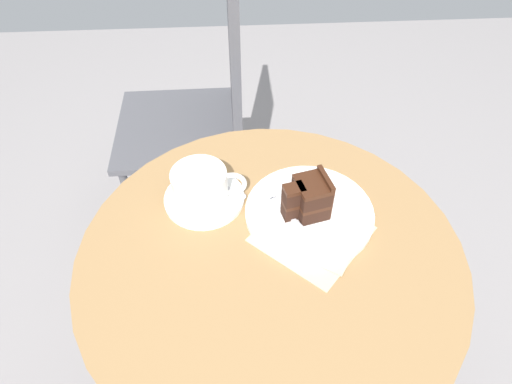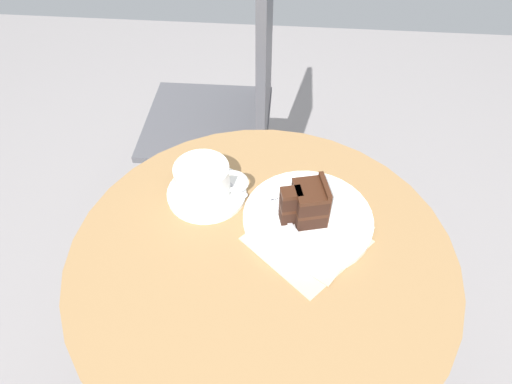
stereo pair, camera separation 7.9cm
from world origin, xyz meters
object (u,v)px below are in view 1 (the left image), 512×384
object	(u,v)px
coffee_cup	(201,185)
cake_slice	(309,198)
saucer	(204,198)
napkin	(315,230)
teaspoon	(229,189)
cafe_chair	(207,97)
fork	(279,206)
cake_plate	(309,213)

from	to	relation	value
coffee_cup	cake_slice	distance (m)	0.19
saucer	coffee_cup	world-z (taller)	coffee_cup
cake_slice	napkin	xyz separation A→B (m)	(0.01, -0.04, -0.05)
teaspoon	napkin	bearing A→B (deg)	10.79
teaspoon	napkin	size ratio (longest dim) A/B	0.34
saucer	coffee_cup	distance (m)	0.04
cake_slice	napkin	bearing A→B (deg)	-75.19
cafe_chair	coffee_cup	bearing A→B (deg)	0.61
teaspoon	fork	xyz separation A→B (m)	(0.09, -0.05, 0.00)
teaspoon	cake_slice	size ratio (longest dim) A/B	0.93
cake_plate	fork	world-z (taller)	fork
cake_slice	napkin	distance (m)	0.06
saucer	cake_plate	world-z (taller)	cake_plate
fork	napkin	world-z (taller)	fork
cake_slice	coffee_cup	bearing A→B (deg)	165.28
coffee_cup	cafe_chair	world-z (taller)	cafe_chair
saucer	teaspoon	size ratio (longest dim) A/B	1.84
cake_plate	cake_slice	size ratio (longest dim) A/B	2.67
cake_plate	napkin	world-z (taller)	cake_plate
cake_plate	cake_slice	distance (m)	0.04
cafe_chair	cake_slice	bearing A→B (deg)	17.61
saucer	cake_slice	distance (m)	0.19
cake_plate	napkin	distance (m)	0.04
teaspoon	fork	size ratio (longest dim) A/B	0.57
coffee_cup	cake_slice	bearing A→B (deg)	-14.72
saucer	teaspoon	distance (m)	0.05
fork	cafe_chair	distance (m)	0.63
coffee_cup	cafe_chair	size ratio (longest dim) A/B	0.14
coffee_cup	napkin	size ratio (longest dim) A/B	0.57
cafe_chair	napkin	bearing A→B (deg)	17.43
cake_plate	cafe_chair	bearing A→B (deg)	108.64
cake_plate	napkin	size ratio (longest dim) A/B	0.97
coffee_cup	napkin	world-z (taller)	coffee_cup
napkin	teaspoon	bearing A→B (deg)	145.89
saucer	cafe_chair	world-z (taller)	cafe_chair
coffee_cup	cafe_chair	distance (m)	0.58
cake_plate	cake_slice	world-z (taller)	cake_slice
cake_slice	cafe_chair	world-z (taller)	cafe_chair
saucer	cake_slice	world-z (taller)	cake_slice
fork	coffee_cup	bearing A→B (deg)	43.07
cake_plate	cake_slice	bearing A→B (deg)	-155.64
cafe_chair	cake_plate	bearing A→B (deg)	18.04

